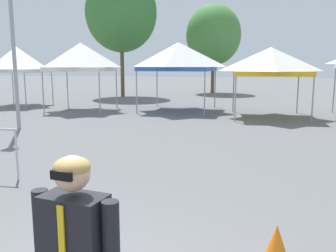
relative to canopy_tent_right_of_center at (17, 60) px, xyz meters
The scene contains 8 objects.
canopy_tent_right_of_center is the anchor object (origin of this frame).
canopy_tent_behind_left 4.83m from the canopy_tent_right_of_center, 15.90° to the right, with size 3.22×3.22×3.47m.
canopy_tent_behind_center 9.53m from the canopy_tent_right_of_center, ahead, with size 3.69×3.69×3.49m.
canopy_tent_behind_right 14.11m from the canopy_tent_right_of_center, ahead, with size 3.46×3.46×3.13m.
light_pole_opposite_side 8.59m from the canopy_tent_right_of_center, 55.51° to the right, with size 0.36×0.36×7.39m.
tree_behind_tents_left 8.85m from the canopy_tent_right_of_center, 61.98° to the left, with size 5.18×5.18×8.97m.
tree_behind_tents_center 15.91m from the canopy_tent_right_of_center, 50.27° to the left, with size 4.53×4.53×7.31m.
traffic_cone_lot_center 19.94m from the canopy_tent_right_of_center, 47.01° to the right, with size 0.32×0.32×0.46m, color orange.
Camera 1 is at (1.62, -2.95, 2.34)m, focal length 38.67 mm.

